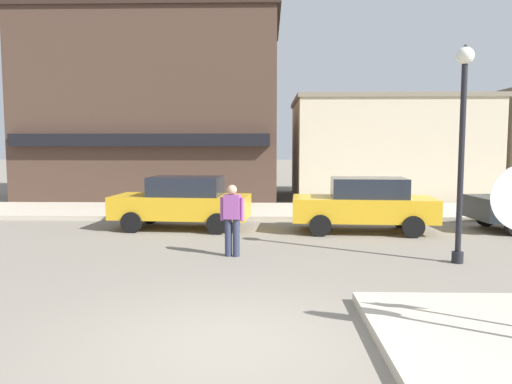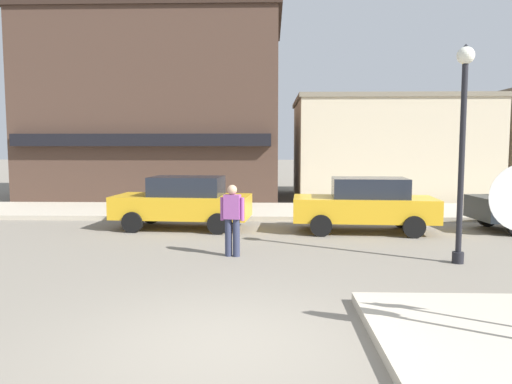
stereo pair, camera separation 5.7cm
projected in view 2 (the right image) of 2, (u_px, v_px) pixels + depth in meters
ground_plane at (225, 345)px, 6.21m from camera, size 160.00×160.00×0.00m
kerb_far at (256, 211)px, 18.36m from camera, size 80.00×4.00×0.15m
lamp_post at (463, 122)px, 10.27m from camera, size 0.36×0.36×4.54m
parked_car_nearest at (184, 202)px, 14.85m from camera, size 4.13×2.13×1.56m
parked_car_second at (365, 204)px, 14.28m from camera, size 4.10×2.08×1.56m
pedestrian_crossing_near at (232, 218)px, 11.12m from camera, size 0.56×0.28×1.61m
building_corner_shop at (160, 110)px, 23.67m from camera, size 11.43×7.64×8.30m
building_storefront_left_near at (386, 148)px, 23.71m from camera, size 8.65×6.65×4.66m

